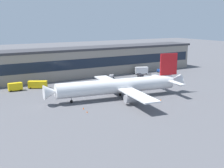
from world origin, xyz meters
The scene contains 13 objects.
ground_plane centered at (0.00, 0.00, 0.00)m, with size 600.00×600.00×0.00m, color #56565B.
terminal_building centered at (0.00, 57.63, 7.82)m, with size 157.40×17.01×15.60m.
airliner centered at (-2.19, 5.82, 4.89)m, with size 58.48×50.07×16.90m.
baggage_tug centered at (15.61, 42.33, 1.09)m, with size 3.89×4.02×1.85m.
belt_loader centered at (29.99, 35.89, 1.15)m, with size 4.27×6.68×1.95m.
stair_truck centered at (-35.14, 39.13, 1.98)m, with size 6.05×2.55×3.55m.
follow_me_car centered at (50.16, 43.05, 1.09)m, with size 4.20×4.64×1.85m.
fuel_truck centered at (-25.21, 39.21, 1.88)m, with size 8.71×6.50×3.35m.
catering_truck centered at (36.60, 44.26, 2.29)m, with size 7.64×5.29×4.15m.
traffic_cone_0 centered at (6.94, -4.55, 0.32)m, with size 0.51×0.51×0.64m, color #F2590C.
traffic_cone_1 centered at (-21.66, -5.04, 0.28)m, with size 0.45×0.45×0.56m, color #F2590C.
traffic_cone_2 centered at (-21.00, -0.82, 0.33)m, with size 0.53×0.53×0.66m, color #F2590C.
traffic_cone_3 centered at (9.46, -5.72, 0.29)m, with size 0.46×0.46×0.58m, color #F2590C.
Camera 1 is at (-63.00, -91.47, 30.47)m, focal length 47.70 mm.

